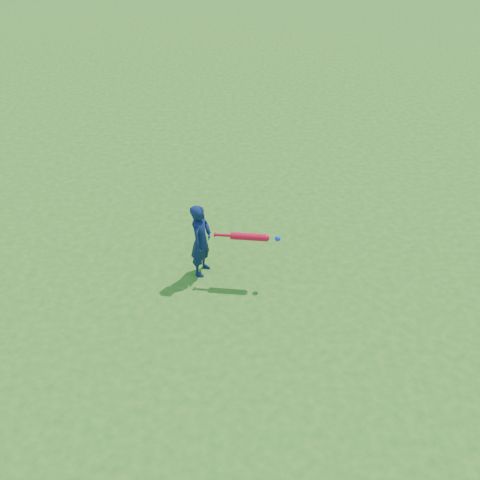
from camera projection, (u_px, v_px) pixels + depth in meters
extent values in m
plane|color=#2C6518|center=(220.00, 296.00, 6.72)|extent=(80.00, 80.00, 0.00)
imported|color=#0E1B44|center=(201.00, 240.00, 6.80)|extent=(0.37, 0.44, 1.03)
cylinder|color=red|center=(215.00, 235.00, 6.66)|extent=(0.02, 0.06, 0.06)
cylinder|color=red|center=(223.00, 235.00, 6.65)|extent=(0.21, 0.06, 0.04)
cylinder|color=red|center=(248.00, 237.00, 6.62)|extent=(0.45, 0.15, 0.09)
sphere|color=red|center=(266.00, 238.00, 6.61)|extent=(0.09, 0.09, 0.09)
sphere|color=#0D38DF|center=(278.00, 239.00, 6.59)|extent=(0.07, 0.07, 0.07)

